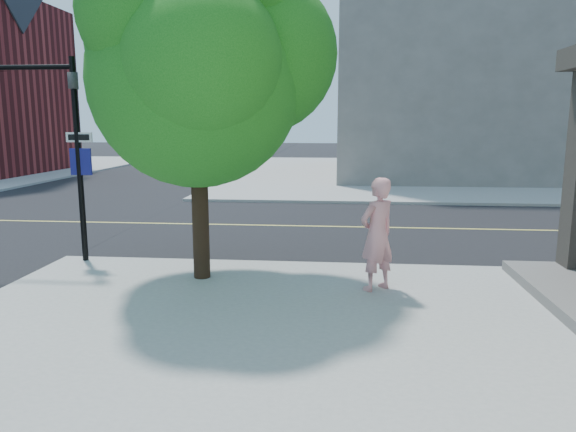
# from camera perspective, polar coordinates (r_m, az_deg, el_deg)

# --- Properties ---
(ground) EXTENTS (140.00, 140.00, 0.00)m
(ground) POSITION_cam_1_polar(r_m,az_deg,el_deg) (12.41, -18.76, -4.76)
(ground) COLOR black
(ground) RESTS_ON ground
(road_ew) EXTENTS (140.00, 9.00, 0.01)m
(road_ew) POSITION_cam_1_polar(r_m,az_deg,el_deg) (16.51, -12.45, -0.83)
(road_ew) COLOR black
(road_ew) RESTS_ON ground
(sidewalk_ne) EXTENTS (29.00, 25.00, 0.12)m
(sidewalk_ne) POSITION_cam_1_polar(r_m,az_deg,el_deg) (33.66, 19.97, 4.36)
(sidewalk_ne) COLOR #9D9E9A
(sidewalk_ne) RESTS_ON ground
(filler_ne) EXTENTS (18.00, 16.00, 14.00)m
(filler_ne) POSITION_cam_1_polar(r_m,az_deg,el_deg) (34.37, 21.33, 16.20)
(filler_ne) COLOR slate
(filler_ne) RESTS_ON sidewalk_ne
(man_on_phone) EXTENTS (0.87, 0.84, 2.01)m
(man_on_phone) POSITION_cam_1_polar(r_m,az_deg,el_deg) (9.38, 9.64, -1.98)
(man_on_phone) COLOR pink
(man_on_phone) RESTS_ON sidewalk_se
(street_tree) EXTENTS (4.82, 4.38, 6.40)m
(street_tree) POSITION_cam_1_polar(r_m,az_deg,el_deg) (10.00, -9.34, 16.77)
(street_tree) COLOR black
(street_tree) RESTS_ON sidewalk_se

